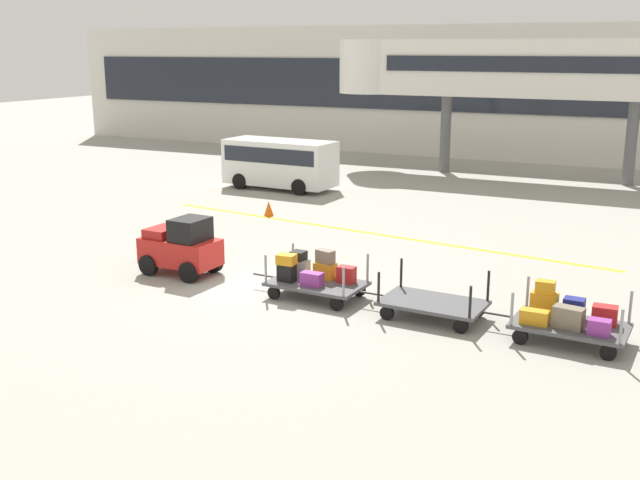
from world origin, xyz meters
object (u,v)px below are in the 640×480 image
object	(u,v)px
baggage_cart_middle	(433,303)
baggage_cart_tail	(568,318)
baggage_cart_lead	(313,275)
shuttle_van	(280,160)
safety_cone_near	(269,209)
baggage_tug	(181,247)

from	to	relation	value
baggage_cart_middle	baggage_cart_tail	world-z (taller)	baggage_cart_tail
baggage_cart_lead	shuttle_van	size ratio (longest dim) A/B	0.62
baggage_cart_lead	safety_cone_near	size ratio (longest dim) A/B	5.51
baggage_cart_tail	safety_cone_near	distance (m)	14.03
baggage_tug	safety_cone_near	distance (m)	7.55
baggage_cart_middle	shuttle_van	distance (m)	16.83
baggage_cart_middle	safety_cone_near	size ratio (longest dim) A/B	5.51
baggage_tug	baggage_cart_lead	distance (m)	4.04
safety_cone_near	baggage_cart_middle	bearing A→B (deg)	-41.48
baggage_cart_lead	safety_cone_near	world-z (taller)	baggage_cart_lead
shuttle_van	safety_cone_near	xyz separation A→B (m)	(2.31, -4.99, -0.96)
baggage_cart_tail	shuttle_van	xyz separation A→B (m)	(-13.98, 12.79, 0.72)
baggage_cart_lead	shuttle_van	bearing A→B (deg)	122.34
baggage_cart_lead	baggage_cart_middle	xyz separation A→B (m)	(3.11, -0.20, -0.19)
baggage_tug	baggage_cart_lead	world-z (taller)	baggage_tug
baggage_cart_middle	shuttle_van	bearing A→B (deg)	130.97
baggage_cart_lead	safety_cone_near	bearing A→B (deg)	126.72
baggage_cart_middle	safety_cone_near	bearing A→B (deg)	138.52
baggage_tug	safety_cone_near	world-z (taller)	baggage_tug
baggage_tug	safety_cone_near	xyz separation A→B (m)	(-1.56, 7.37, -0.48)
baggage_cart_lead	baggage_cart_middle	bearing A→B (deg)	-3.72
shuttle_van	safety_cone_near	world-z (taller)	shuttle_van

